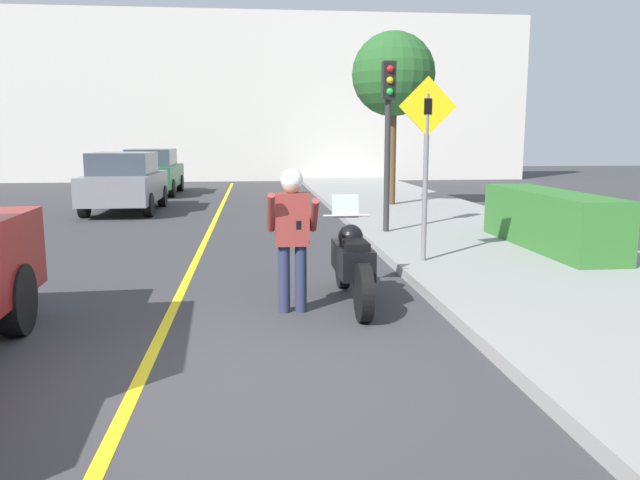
{
  "coord_description": "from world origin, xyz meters",
  "views": [
    {
      "loc": [
        0.42,
        -5.16,
        2.07
      ],
      "look_at": [
        1.24,
        2.67,
        0.78
      ],
      "focal_mm": 35.0,
      "sensor_mm": 36.0,
      "label": 1
    }
  ],
  "objects_px": {
    "person_biker": "(292,225)",
    "street_tree": "(393,75)",
    "motorcycle": "(352,262)",
    "parked_car_green": "(153,171)",
    "parked_car_grey": "(125,182)",
    "crossing_sign": "(426,152)",
    "traffic_light": "(388,114)"
  },
  "relations": [
    {
      "from": "motorcycle",
      "to": "street_tree",
      "type": "height_order",
      "value": "street_tree"
    },
    {
      "from": "motorcycle",
      "to": "crossing_sign",
      "type": "xyz_separation_m",
      "value": [
        1.44,
        1.87,
        1.35
      ]
    },
    {
      "from": "motorcycle",
      "to": "street_tree",
      "type": "xyz_separation_m",
      "value": [
        2.79,
        10.35,
        3.33
      ]
    },
    {
      "from": "street_tree",
      "to": "parked_car_green",
      "type": "height_order",
      "value": "street_tree"
    },
    {
      "from": "street_tree",
      "to": "parked_car_grey",
      "type": "relative_size",
      "value": 1.17
    },
    {
      "from": "traffic_light",
      "to": "parked_car_grey",
      "type": "xyz_separation_m",
      "value": [
        -6.36,
        5.49,
        -1.7
      ]
    },
    {
      "from": "person_biker",
      "to": "crossing_sign",
      "type": "distance_m",
      "value": 3.25
    },
    {
      "from": "parked_car_green",
      "to": "parked_car_grey",
      "type": "bearing_deg",
      "value": -88.89
    },
    {
      "from": "crossing_sign",
      "to": "street_tree",
      "type": "bearing_deg",
      "value": 81.0
    },
    {
      "from": "crossing_sign",
      "to": "parked_car_green",
      "type": "xyz_separation_m",
      "value": [
        -6.41,
        14.22,
        -1.01
      ]
    },
    {
      "from": "crossing_sign",
      "to": "traffic_light",
      "type": "height_order",
      "value": "traffic_light"
    },
    {
      "from": "crossing_sign",
      "to": "street_tree",
      "type": "height_order",
      "value": "street_tree"
    },
    {
      "from": "street_tree",
      "to": "parked_car_grey",
      "type": "height_order",
      "value": "street_tree"
    },
    {
      "from": "person_biker",
      "to": "street_tree",
      "type": "bearing_deg",
      "value": 71.6
    },
    {
      "from": "street_tree",
      "to": "parked_car_green",
      "type": "distance_m",
      "value": 10.1
    },
    {
      "from": "motorcycle",
      "to": "street_tree",
      "type": "distance_m",
      "value": 11.22
    },
    {
      "from": "crossing_sign",
      "to": "parked_car_green",
      "type": "relative_size",
      "value": 0.68
    },
    {
      "from": "traffic_light",
      "to": "crossing_sign",
      "type": "bearing_deg",
      "value": -91.15
    },
    {
      "from": "parked_car_green",
      "to": "street_tree",
      "type": "bearing_deg",
      "value": -36.51
    },
    {
      "from": "parked_car_grey",
      "to": "street_tree",
      "type": "bearing_deg",
      "value": -1.04
    },
    {
      "from": "parked_car_grey",
      "to": "parked_car_green",
      "type": "bearing_deg",
      "value": 91.11
    },
    {
      "from": "motorcycle",
      "to": "traffic_light",
      "type": "height_order",
      "value": "traffic_light"
    },
    {
      "from": "crossing_sign",
      "to": "parked_car_grey",
      "type": "xyz_separation_m",
      "value": [
        -6.3,
        8.62,
        -1.01
      ]
    },
    {
      "from": "motorcycle",
      "to": "person_biker",
      "type": "relative_size",
      "value": 1.36
    },
    {
      "from": "motorcycle",
      "to": "parked_car_green",
      "type": "relative_size",
      "value": 0.56
    },
    {
      "from": "motorcycle",
      "to": "parked_car_green",
      "type": "height_order",
      "value": "parked_car_green"
    },
    {
      "from": "parked_car_grey",
      "to": "crossing_sign",
      "type": "bearing_deg",
      "value": -53.86
    },
    {
      "from": "person_biker",
      "to": "street_tree",
      "type": "relative_size",
      "value": 0.35
    },
    {
      "from": "motorcycle",
      "to": "parked_car_grey",
      "type": "xyz_separation_m",
      "value": [
        -4.85,
        10.49,
        0.34
      ]
    },
    {
      "from": "motorcycle",
      "to": "person_biker",
      "type": "distance_m",
      "value": 1.01
    },
    {
      "from": "crossing_sign",
      "to": "parked_car_grey",
      "type": "relative_size",
      "value": 0.68
    },
    {
      "from": "street_tree",
      "to": "parked_car_grey",
      "type": "distance_m",
      "value": 8.21
    }
  ]
}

